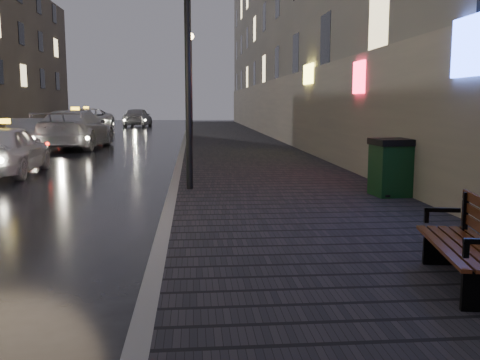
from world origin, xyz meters
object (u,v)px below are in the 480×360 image
object	(u,v)px
lamp_near	(188,27)
bench	(472,244)
taxi_mid	(76,129)
trash_bin	(391,167)
taxi_far	(87,120)
car_left_mid	(27,134)
car_far	(138,117)
taxi_near	(5,150)
lamp_far	(191,73)

from	to	relation	value
lamp_near	bench	size ratio (longest dim) A/B	3.05
bench	taxi_mid	size ratio (longest dim) A/B	0.30
trash_bin	taxi_far	bearing A→B (deg)	106.79
car_left_mid	car_far	world-z (taller)	car_far
taxi_near	taxi_mid	bearing A→B (deg)	-91.31
lamp_far	taxi_far	xyz separation A→B (m)	(-7.48, 11.79, -2.68)
lamp_far	car_far	bearing A→B (deg)	103.56
bench	taxi_far	distance (m)	35.69
bench	trash_bin	distance (m)	5.31
bench	taxi_far	xyz separation A→B (m)	(-10.30, 34.17, 0.23)
lamp_far	trash_bin	bearing A→B (deg)	-77.06
taxi_mid	lamp_near	bearing A→B (deg)	115.22
lamp_near	trash_bin	xyz separation A→B (m)	(3.95, -1.20, -2.77)
lamp_far	taxi_mid	xyz separation A→B (m)	(-5.05, -3.19, -2.66)
lamp_far	taxi_near	xyz separation A→B (m)	(-5.05, -12.23, -2.79)
lamp_far	car_far	size ratio (longest dim) A/B	1.12
bench	taxi_near	bearing A→B (deg)	138.37
taxi_far	bench	bearing A→B (deg)	-65.94
trash_bin	taxi_mid	bearing A→B (deg)	117.99
lamp_far	taxi_near	distance (m)	13.52
lamp_far	bench	bearing A→B (deg)	-82.83
taxi_mid	car_far	bearing A→B (deg)	-87.37
taxi_mid	car_far	size ratio (longest dim) A/B	1.22
car_far	taxi_near	bearing A→B (deg)	94.80
bench	car_far	xyz separation A→B (m)	(-7.45, 41.59, 0.23)
lamp_far	car_far	xyz separation A→B (m)	(-4.63, 19.20, -2.69)
bench	car_left_mid	size ratio (longest dim) A/B	0.43
taxi_mid	bench	bearing A→B (deg)	115.99
trash_bin	car_far	world-z (taller)	car_far
taxi_near	lamp_near	bearing A→B (deg)	141.92
taxi_far	trash_bin	bearing A→B (deg)	-61.19
taxi_near	car_left_mid	world-z (taller)	taxi_near
trash_bin	car_left_mid	world-z (taller)	car_left_mid
taxi_near	car_left_mid	bearing A→B (deg)	-78.70
taxi_near	trash_bin	bearing A→B (deg)	149.78
taxi_near	taxi_far	xyz separation A→B (m)	(-2.43, 24.01, 0.11)
car_left_mid	car_far	distance (m)	23.46
lamp_near	taxi_mid	world-z (taller)	lamp_near
taxi_near	taxi_far	size ratio (longest dim) A/B	0.71
trash_bin	taxi_far	distance (m)	31.16
lamp_near	trash_bin	world-z (taller)	lamp_near
car_left_mid	taxi_far	distance (m)	15.95
taxi_near	car_far	distance (m)	31.43
bench	car_far	bearing A→B (deg)	110.77
lamp_far	taxi_mid	bearing A→B (deg)	-147.69
lamp_near	trash_bin	distance (m)	4.97
car_left_mid	car_far	bearing A→B (deg)	78.15
bench	taxi_far	bearing A→B (deg)	117.39
bench	taxi_mid	distance (m)	20.74
lamp_near	taxi_far	xyz separation A→B (m)	(-7.48, 27.79, -2.68)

